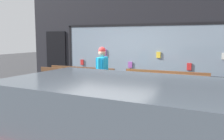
% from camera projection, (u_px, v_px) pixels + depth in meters
% --- Properties ---
extents(ground_plane, '(40.00, 40.00, 0.00)m').
position_uv_depth(ground_plane, '(104.00, 108.00, 6.64)').
color(ground_plane, '#38383A').
extents(shopfront_facade, '(8.56, 0.29, 3.62)m').
position_uv_depth(shopfront_facade, '(134.00, 40.00, 8.57)').
color(shopfront_facade, black).
rests_on(shopfront_facade, ground_plane).
extents(display_table_left, '(2.36, 0.62, 0.91)m').
position_uv_depth(display_table_left, '(77.00, 74.00, 7.90)').
color(display_table_left, brown).
rests_on(display_table_left, ground_plane).
extents(display_table_right, '(2.36, 0.61, 0.94)m').
position_uv_depth(display_table_right, '(164.00, 79.00, 6.75)').
color(display_table_right, brown).
rests_on(display_table_right, ground_plane).
extents(person_browsing, '(0.28, 0.64, 1.61)m').
position_uv_depth(person_browsing, '(102.00, 71.00, 6.92)').
color(person_browsing, '#2D334C').
rests_on(person_browsing, ground_plane).
extents(small_dog, '(0.33, 0.59, 0.45)m').
position_uv_depth(small_dog, '(84.00, 93.00, 7.06)').
color(small_dog, black).
rests_on(small_dog, ground_plane).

